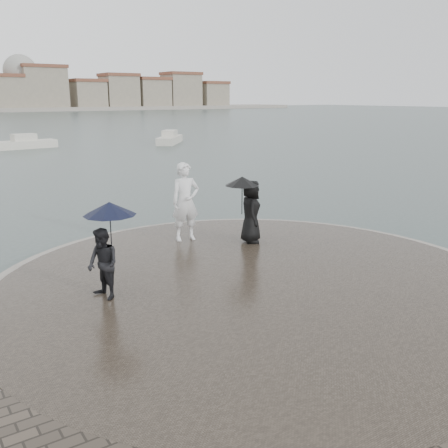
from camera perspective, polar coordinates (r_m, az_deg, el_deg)
ground at (r=9.55m, az=16.77°, el=-14.53°), size 400.00×400.00×0.00m
kerb_ring at (r=11.75m, az=3.55°, el=-7.42°), size 12.50×12.50×0.32m
quay_tip at (r=11.74m, az=3.56°, el=-7.33°), size 11.90×11.90×0.36m
statue at (r=14.69m, az=-4.43°, el=2.54°), size 0.93×0.70×2.31m
visitor_left at (r=10.69m, az=-13.42°, el=-2.32°), size 1.16×1.11×2.04m
visitor_right at (r=14.43m, az=2.88°, el=2.16°), size 1.23×1.13×1.95m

